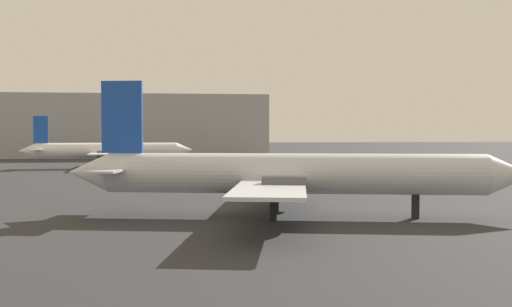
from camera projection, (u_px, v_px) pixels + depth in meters
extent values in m
cylinder|color=silver|center=(293.00, 174.00, 38.17)|extent=(26.29, 8.05, 2.83)
cone|color=silver|center=(510.00, 175.00, 37.03)|extent=(3.62, 3.40, 2.83)
cone|color=silver|center=(89.00, 172.00, 39.31)|extent=(3.62, 3.40, 2.83)
cube|color=silver|center=(275.00, 180.00, 38.29)|extent=(8.71, 23.30, 0.22)
cube|color=silver|center=(116.00, 169.00, 39.14)|extent=(3.70, 7.97, 0.15)
cube|color=#1947B2|center=(122.00, 117.00, 38.96)|extent=(2.92, 0.86, 5.13)
cylinder|color=#4C4C54|center=(287.00, 177.00, 42.58)|extent=(3.02, 2.17, 1.65)
cylinder|color=#4C4C54|center=(284.00, 188.00, 33.90)|extent=(3.02, 2.17, 1.65)
cube|color=black|center=(415.00, 207.00, 37.61)|extent=(0.54, 0.54, 1.64)
cube|color=black|center=(276.00, 202.00, 40.19)|extent=(0.54, 0.54, 1.64)
cube|color=black|center=(273.00, 209.00, 36.54)|extent=(0.54, 0.54, 1.64)
cylinder|color=white|center=(108.00, 150.00, 90.23)|extent=(22.50, 4.24, 2.52)
cone|color=white|center=(185.00, 150.00, 92.75)|extent=(2.95, 2.72, 2.52)
cone|color=white|center=(27.00, 151.00, 87.71)|extent=(2.95, 2.72, 2.52)
cube|color=white|center=(101.00, 153.00, 90.02)|extent=(4.13, 16.40, 0.17)
cube|color=white|center=(39.00, 149.00, 88.05)|extent=(2.14, 6.01, 0.11)
cube|color=#1947B2|center=(41.00, 129.00, 88.00)|extent=(2.26, 0.38, 4.37)
cylinder|color=#4C4C54|center=(107.00, 153.00, 93.18)|extent=(2.20, 1.42, 1.26)
cylinder|color=#4C4C54|center=(104.00, 154.00, 87.14)|extent=(2.20, 1.42, 1.26)
cube|color=black|center=(152.00, 162.00, 91.75)|extent=(0.38, 0.38, 1.66)
cube|color=black|center=(102.00, 163.00, 91.47)|extent=(0.38, 0.38, 1.66)
cube|color=black|center=(101.00, 164.00, 88.71)|extent=(0.38, 0.38, 1.66)
cube|color=#999EA3|center=(139.00, 126.00, 135.21)|extent=(61.57, 24.48, 14.69)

